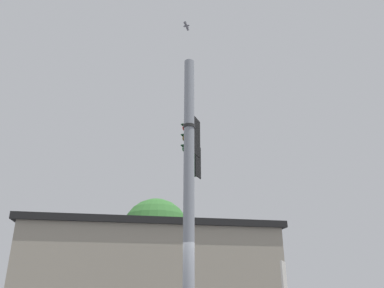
% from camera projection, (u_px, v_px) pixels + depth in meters
% --- Properties ---
extents(signal_pole, '(0.27, 0.27, 7.37)m').
position_uv_depth(signal_pole, '(189.00, 192.00, 8.92)').
color(signal_pole, gray).
rests_on(signal_pole, ground).
extents(mast_arm, '(4.82, 1.84, 0.15)m').
position_uv_depth(mast_arm, '(192.00, 124.00, 12.36)').
color(mast_arm, gray).
extents(traffic_light_nearest_pole, '(0.54, 0.49, 1.31)m').
position_uv_depth(traffic_light_nearest_pole, '(191.00, 137.00, 11.42)').
color(traffic_light_nearest_pole, black).
extents(traffic_light_mid_inner, '(0.54, 0.49, 1.31)m').
position_uv_depth(traffic_light_mid_inner, '(193.00, 162.00, 13.55)').
color(traffic_light_mid_inner, black).
extents(street_name_sign, '(1.35, 0.60, 0.22)m').
position_uv_depth(street_name_sign, '(190.00, 132.00, 9.88)').
color(street_name_sign, '#147238').
extents(bird_flying, '(0.39, 0.23, 0.12)m').
position_uv_depth(bird_flying, '(186.00, 26.00, 12.31)').
color(bird_flying, gray).
extents(storefront_building, '(13.41, 14.46, 4.49)m').
position_uv_depth(storefront_building, '(148.00, 275.00, 18.99)').
color(storefront_building, '#A89E89').
rests_on(storefront_building, ground).
extents(tree_by_storefront, '(3.97, 3.97, 6.66)m').
position_uv_depth(tree_by_storefront, '(155.00, 233.00, 21.79)').
color(tree_by_storefront, '#4C3823').
rests_on(tree_by_storefront, ground).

